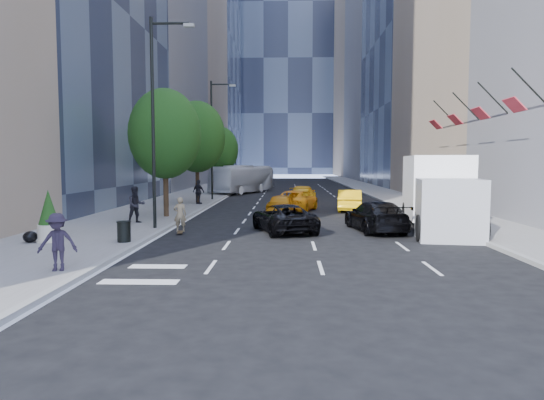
{
  "coord_description": "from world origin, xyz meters",
  "views": [
    {
      "loc": [
        -0.06,
        -19.18,
        3.35
      ],
      "look_at": [
        -0.77,
        2.98,
        1.6
      ],
      "focal_mm": 32.0,
      "sensor_mm": 36.0,
      "label": 1
    }
  ],
  "objects_px": {
    "city_bus": "(243,179)",
    "black_sedan_lincoln": "(283,218)",
    "box_truck": "(439,193)",
    "planter_shrub": "(49,217)",
    "black_sedan_mercedes": "(376,216)",
    "skateboarder": "(180,217)",
    "trash_can": "(124,232)"
  },
  "relations": [
    {
      "from": "planter_shrub",
      "to": "trash_can",
      "type": "bearing_deg",
      "value": 0.59
    },
    {
      "from": "skateboarder",
      "to": "black_sedan_lincoln",
      "type": "bearing_deg",
      "value": -178.71
    },
    {
      "from": "box_truck",
      "to": "black_sedan_lincoln",
      "type": "bearing_deg",
      "value": -167.88
    },
    {
      "from": "city_bus",
      "to": "box_truck",
      "type": "relative_size",
      "value": 1.35
    },
    {
      "from": "black_sedan_lincoln",
      "to": "planter_shrub",
      "type": "distance_m",
      "value": 10.2
    },
    {
      "from": "black_sedan_lincoln",
      "to": "trash_can",
      "type": "distance_m",
      "value": 7.49
    },
    {
      "from": "box_truck",
      "to": "trash_can",
      "type": "distance_m",
      "value": 14.62
    },
    {
      "from": "black_sedan_mercedes",
      "to": "planter_shrub",
      "type": "relative_size",
      "value": 2.41
    },
    {
      "from": "black_sedan_mercedes",
      "to": "box_truck",
      "type": "height_order",
      "value": "box_truck"
    },
    {
      "from": "black_sedan_mercedes",
      "to": "city_bus",
      "type": "relative_size",
      "value": 0.47
    },
    {
      "from": "trash_can",
      "to": "planter_shrub",
      "type": "bearing_deg",
      "value": -179.41
    },
    {
      "from": "skateboarder",
      "to": "trash_can",
      "type": "height_order",
      "value": "skateboarder"
    },
    {
      "from": "city_bus",
      "to": "planter_shrub",
      "type": "bearing_deg",
      "value": -76.83
    },
    {
      "from": "black_sedan_lincoln",
      "to": "planter_shrub",
      "type": "relative_size",
      "value": 2.3
    },
    {
      "from": "planter_shrub",
      "to": "city_bus",
      "type": "bearing_deg",
      "value": 81.63
    },
    {
      "from": "skateboarder",
      "to": "black_sedan_mercedes",
      "type": "height_order",
      "value": "skateboarder"
    },
    {
      "from": "box_truck",
      "to": "planter_shrub",
      "type": "relative_size",
      "value": 3.79
    },
    {
      "from": "city_bus",
      "to": "planter_shrub",
      "type": "xyz_separation_m",
      "value": [
        -4.82,
        -32.75,
        -0.35
      ]
    },
    {
      "from": "trash_can",
      "to": "black_sedan_lincoln",
      "type": "bearing_deg",
      "value": 32.02
    },
    {
      "from": "black_sedan_lincoln",
      "to": "black_sedan_mercedes",
      "type": "relative_size",
      "value": 0.96
    },
    {
      "from": "trash_can",
      "to": "planter_shrub",
      "type": "relative_size",
      "value": 0.38
    },
    {
      "from": "city_bus",
      "to": "trash_can",
      "type": "relative_size",
      "value": 13.52
    },
    {
      "from": "city_bus",
      "to": "black_sedan_lincoln",
      "type": "bearing_deg",
      "value": -59.47
    },
    {
      "from": "planter_shrub",
      "to": "skateboarder",
      "type": "bearing_deg",
      "value": 34.89
    },
    {
      "from": "box_truck",
      "to": "planter_shrub",
      "type": "height_order",
      "value": "box_truck"
    },
    {
      "from": "box_truck",
      "to": "trash_can",
      "type": "xyz_separation_m",
      "value": [
        -13.85,
        -4.51,
        -1.31
      ]
    },
    {
      "from": "skateboarder",
      "to": "planter_shrub",
      "type": "bearing_deg",
      "value": 26.65
    },
    {
      "from": "box_truck",
      "to": "planter_shrub",
      "type": "bearing_deg",
      "value": -156.92
    },
    {
      "from": "skateboarder",
      "to": "trash_can",
      "type": "bearing_deg",
      "value": 55.48
    },
    {
      "from": "city_bus",
      "to": "trash_can",
      "type": "xyz_separation_m",
      "value": [
        -1.8,
        -32.72,
        -0.95
      ]
    },
    {
      "from": "black_sedan_lincoln",
      "to": "box_truck",
      "type": "relative_size",
      "value": 0.61
    },
    {
      "from": "box_truck",
      "to": "black_sedan_mercedes",
      "type": "bearing_deg",
      "value": -168.75
    }
  ]
}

